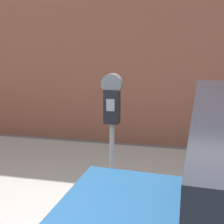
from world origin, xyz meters
name	(u,v)px	position (x,y,z in m)	size (l,w,h in m)	color
sidewalk	(132,183)	(0.00, 2.20, 0.06)	(24.00, 2.80, 0.13)	#9E9B96
parking_meter	(112,113)	(-0.08, 1.23, 1.31)	(0.21, 0.14, 1.58)	gray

